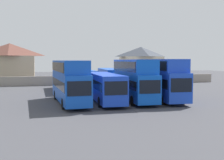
# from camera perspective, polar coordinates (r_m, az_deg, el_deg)

# --- Properties ---
(ground) EXTENTS (140.00, 140.00, 0.00)m
(ground) POSITION_cam_1_polar(r_m,az_deg,el_deg) (50.45, -4.29, -1.48)
(ground) COLOR #424247
(depot_boundary_wall) EXTENTS (56.00, 0.50, 1.80)m
(depot_boundary_wall) POSITION_cam_1_polar(r_m,az_deg,el_deg) (55.66, -5.28, -0.04)
(depot_boundary_wall) COLOR gray
(depot_boundary_wall) RESTS_ON ground
(bus_1) EXTENTS (3.16, 11.99, 4.81)m
(bus_1) POSITION_cam_1_polar(r_m,az_deg,el_deg) (31.78, -8.68, 0.16)
(bus_1) COLOR blue
(bus_1) RESTS_ON ground
(bus_2) EXTENTS (2.95, 11.69, 3.29)m
(bus_2) POSITION_cam_1_polar(r_m,az_deg,el_deg) (32.38, -1.54, -1.19)
(bus_2) COLOR blue
(bus_2) RESTS_ON ground
(bus_3) EXTENTS (2.92, 11.04, 4.91)m
(bus_3) POSITION_cam_1_polar(r_m,az_deg,el_deg) (33.25, 4.45, 0.46)
(bus_3) COLOR blue
(bus_3) RESTS_ON ground
(bus_4) EXTENTS (3.32, 11.82, 4.96)m
(bus_4) POSITION_cam_1_polar(r_m,az_deg,el_deg) (34.80, 9.85, 0.61)
(bus_4) COLOR blue
(bus_4) RESTS_ON ground
(bus_5) EXTENTS (2.68, 12.00, 3.26)m
(bus_5) POSITION_cam_1_polar(r_m,az_deg,el_deg) (45.34, -9.42, 0.23)
(bus_5) COLOR blue
(bus_5) RESTS_ON ground
(bus_6) EXTENTS (2.92, 11.46, 3.28)m
(bus_6) POSITION_cam_1_polar(r_m,az_deg,el_deg) (45.47, -5.92, 0.29)
(bus_6) COLOR blue
(bus_6) RESTS_ON ground
(bus_7) EXTENTS (3.47, 12.03, 3.42)m
(bus_7) POSITION_cam_1_polar(r_m,az_deg,el_deg) (46.29, -0.50, 0.47)
(bus_7) COLOR blue
(bus_7) RESTS_ON ground
(bus_8) EXTENTS (2.94, 10.69, 3.51)m
(bus_8) POSITION_cam_1_polar(r_m,az_deg,el_deg) (47.09, 3.63, 0.58)
(bus_8) COLOR #0F3DC1
(bus_8) RESTS_ON ground
(house_terrace_left) EXTENTS (10.70, 6.43, 8.47)m
(house_terrace_left) POSITION_cam_1_polar(r_m,az_deg,el_deg) (64.46, -20.02, 3.34)
(house_terrace_left) COLOR tan
(house_terrace_left) RESTS_ON ground
(house_terrace_centre) EXTENTS (9.29, 7.62, 8.07)m
(house_terrace_centre) POSITION_cam_1_polar(r_m,az_deg,el_deg) (68.42, 5.89, 3.41)
(house_terrace_centre) COLOR beige
(house_terrace_centre) RESTS_ON ground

